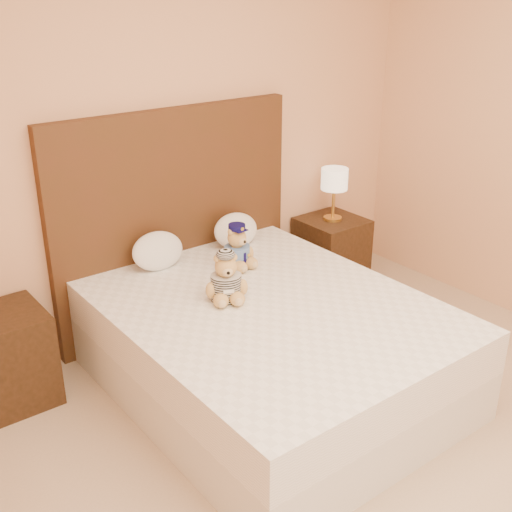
% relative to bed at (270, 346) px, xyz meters
% --- Properties ---
extents(ground, '(4.00, 4.50, 0.00)m').
position_rel_bed_xyz_m(ground, '(0.00, -1.20, -0.28)').
color(ground, tan).
rests_on(ground, ground).
extents(room_walls, '(4.04, 4.52, 2.72)m').
position_rel_bed_xyz_m(room_walls, '(0.00, -0.74, 1.53)').
color(room_walls, '#DEA379').
rests_on(room_walls, ground).
extents(bed, '(1.60, 2.00, 0.55)m').
position_rel_bed_xyz_m(bed, '(0.00, 0.00, 0.00)').
color(bed, white).
rests_on(bed, ground).
extents(headboard, '(1.75, 0.08, 1.50)m').
position_rel_bed_xyz_m(headboard, '(0.00, 1.01, 0.47)').
color(headboard, '#482615').
rests_on(headboard, ground).
extents(nightstand_left, '(0.45, 0.45, 0.55)m').
position_rel_bed_xyz_m(nightstand_left, '(-1.25, 0.80, -0.00)').
color(nightstand_left, '#3A2112').
rests_on(nightstand_left, ground).
extents(nightstand_right, '(0.45, 0.45, 0.55)m').
position_rel_bed_xyz_m(nightstand_right, '(1.25, 0.80, -0.00)').
color(nightstand_right, '#3A2112').
rests_on(nightstand_right, ground).
extents(lamp, '(0.20, 0.20, 0.40)m').
position_rel_bed_xyz_m(lamp, '(1.25, 0.80, 0.57)').
color(lamp, gold).
rests_on(lamp, nightstand_right).
extents(teddy_police, '(0.26, 0.25, 0.28)m').
position_rel_bed_xyz_m(teddy_police, '(0.16, 0.53, 0.42)').
color(teddy_police, '#B78C47').
rests_on(teddy_police, bed).
extents(teddy_prisoner, '(0.33, 0.33, 0.29)m').
position_rel_bed_xyz_m(teddy_prisoner, '(-0.16, 0.20, 0.42)').
color(teddy_prisoner, '#B78C47').
rests_on(teddy_prisoner, bed).
extents(pillow_left, '(0.35, 0.23, 0.25)m').
position_rel_bed_xyz_m(pillow_left, '(-0.24, 0.83, 0.40)').
color(pillow_left, white).
rests_on(pillow_left, bed).
extents(pillow_right, '(0.34, 0.22, 0.24)m').
position_rel_bed_xyz_m(pillow_right, '(0.36, 0.83, 0.40)').
color(pillow_right, white).
rests_on(pillow_right, bed).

